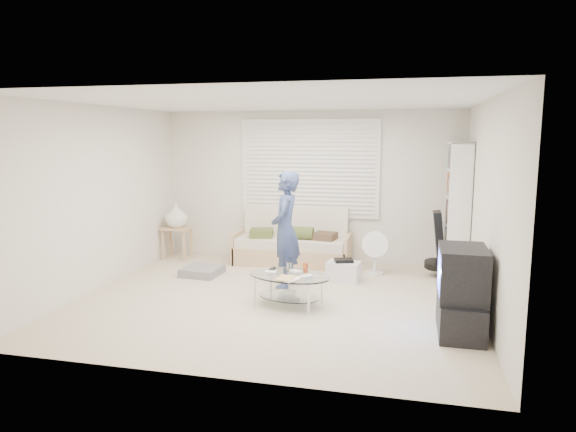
% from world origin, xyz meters
% --- Properties ---
extents(ground, '(5.00, 5.00, 0.00)m').
position_xyz_m(ground, '(0.00, 0.00, 0.00)').
color(ground, '#C0AE96').
rests_on(ground, ground).
extents(room_shell, '(5.02, 4.52, 2.51)m').
position_xyz_m(room_shell, '(0.00, 0.48, 1.63)').
color(room_shell, silver).
rests_on(room_shell, ground).
extents(window_blinds, '(2.32, 0.08, 1.62)m').
position_xyz_m(window_blinds, '(0.00, 2.20, 1.55)').
color(window_blinds, silver).
rests_on(window_blinds, ground).
extents(futon_sofa, '(1.89, 0.76, 0.92)m').
position_xyz_m(futon_sofa, '(-0.21, 1.87, 0.30)').
color(futon_sofa, tan).
rests_on(futon_sofa, ground).
extents(grey_floor_pillow, '(0.58, 0.58, 0.12)m').
position_xyz_m(grey_floor_pillow, '(-1.39, 0.86, 0.06)').
color(grey_floor_pillow, slate).
rests_on(grey_floor_pillow, ground).
extents(side_table, '(0.48, 0.39, 0.95)m').
position_xyz_m(side_table, '(-2.22, 1.78, 0.70)').
color(side_table, tan).
rests_on(side_table, ground).
extents(bookshelf, '(0.32, 0.84, 2.00)m').
position_xyz_m(bookshelf, '(2.32, 1.70, 1.00)').
color(bookshelf, white).
rests_on(bookshelf, ground).
extents(guitar_case, '(0.35, 0.36, 0.97)m').
position_xyz_m(guitar_case, '(2.09, 1.58, 0.43)').
color(guitar_case, black).
rests_on(guitar_case, ground).
extents(floor_fan, '(0.40, 0.27, 0.67)m').
position_xyz_m(floor_fan, '(1.16, 1.52, 0.39)').
color(floor_fan, white).
rests_on(floor_fan, ground).
extents(storage_bin, '(0.50, 0.38, 0.32)m').
position_xyz_m(storage_bin, '(0.74, 1.04, 0.15)').
color(storage_bin, white).
rests_on(storage_bin, ground).
extents(tv_unit, '(0.48, 0.86, 0.93)m').
position_xyz_m(tv_unit, '(2.20, -0.68, 0.45)').
color(tv_unit, black).
rests_on(tv_unit, ground).
extents(coffee_table, '(1.17, 0.88, 0.51)m').
position_xyz_m(coffee_table, '(0.21, -0.21, 0.32)').
color(coffee_table, silver).
rests_on(coffee_table, ground).
extents(standing_person, '(0.42, 0.61, 1.61)m').
position_xyz_m(standing_person, '(-0.02, 0.58, 0.81)').
color(standing_person, navy).
rests_on(standing_person, ground).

